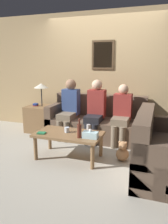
% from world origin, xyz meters
% --- Properties ---
extents(ground_plane, '(16.00, 16.00, 0.00)m').
position_xyz_m(ground_plane, '(0.00, 0.00, 0.00)').
color(ground_plane, '#ADA899').
extents(wall_back, '(9.00, 0.08, 2.60)m').
position_xyz_m(wall_back, '(0.00, 0.93, 1.30)').
color(wall_back, tan).
rests_on(wall_back, ground_plane).
extents(couch_main, '(1.97, 0.82, 0.88)m').
position_xyz_m(couch_main, '(0.00, 0.49, 0.31)').
color(couch_main, brown).
rests_on(couch_main, ground_plane).
extents(couch_side, '(0.82, 1.47, 0.88)m').
position_xyz_m(couch_side, '(1.29, -0.66, 0.31)').
color(couch_side, brown).
rests_on(couch_side, ground_plane).
extents(coffee_table, '(1.08, 0.60, 0.43)m').
position_xyz_m(coffee_table, '(-0.15, -0.64, 0.37)').
color(coffee_table, olive).
rests_on(coffee_table, ground_plane).
extents(side_table_with_lamp, '(0.54, 0.54, 1.10)m').
position_xyz_m(side_table_with_lamp, '(-1.34, 0.48, 0.34)').
color(side_table_with_lamp, olive).
rests_on(side_table_with_lamp, ground_plane).
extents(wine_bottle, '(0.07, 0.07, 0.30)m').
position_xyz_m(wine_bottle, '(0.09, -0.79, 0.54)').
color(wine_bottle, '#562319').
rests_on(wine_bottle, coffee_table).
extents(drinking_glass, '(0.08, 0.08, 0.09)m').
position_xyz_m(drinking_glass, '(-0.19, -0.62, 0.47)').
color(drinking_glass, silver).
rests_on(drinking_glass, coffee_table).
extents(book_stack, '(0.14, 0.12, 0.02)m').
position_xyz_m(book_stack, '(-0.55, -0.81, 0.44)').
color(book_stack, '#237547').
rests_on(book_stack, coffee_table).
extents(soda_can, '(0.07, 0.07, 0.12)m').
position_xyz_m(soda_can, '(0.13, -0.46, 0.49)').
color(soda_can, '#BCBCC1').
rests_on(soda_can, coffee_table).
extents(tissue_box, '(0.23, 0.12, 0.15)m').
position_xyz_m(tissue_box, '(0.26, -0.76, 0.48)').
color(tissue_box, silver).
rests_on(tissue_box, coffee_table).
extents(person_left, '(0.34, 0.60, 1.21)m').
position_xyz_m(person_left, '(-0.56, 0.35, 0.65)').
color(person_left, '#756651').
rests_on(person_left, ground_plane).
extents(person_middle, '(0.34, 0.57, 1.22)m').
position_xyz_m(person_middle, '(0.02, 0.32, 0.66)').
color(person_middle, black).
rests_on(person_middle, ground_plane).
extents(person_right, '(0.34, 0.57, 1.14)m').
position_xyz_m(person_right, '(0.54, 0.32, 0.62)').
color(person_right, '#756651').
rests_on(person_right, ground_plane).
extents(teddy_bear, '(0.21, 0.21, 0.33)m').
position_xyz_m(teddy_bear, '(0.70, -0.45, 0.14)').
color(teddy_bear, '#A87A51').
rests_on(teddy_bear, ground_plane).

